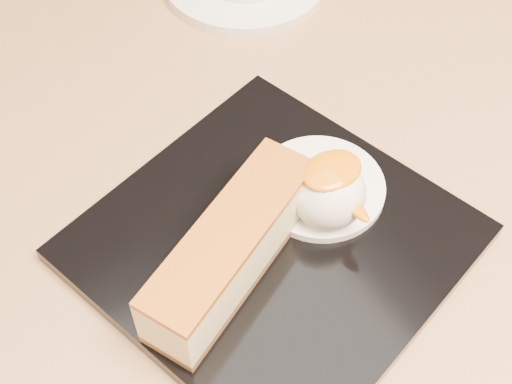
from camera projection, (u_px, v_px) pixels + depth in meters
table at (164, 296)px, 0.63m from camera, size 0.80×0.80×0.72m
dessert_plate at (273, 243)px, 0.48m from camera, size 0.27×0.27×0.01m
cheesecake at (231, 249)px, 0.44m from camera, size 0.15×0.09×0.05m
cream_smear at (320, 187)px, 0.49m from camera, size 0.09×0.09×0.01m
ice_cream_scoop at (329, 193)px, 0.46m from camera, size 0.05×0.05×0.05m
mango_sauce at (332, 171)px, 0.45m from camera, size 0.04×0.03×0.01m
mint_sprig at (265, 178)px, 0.49m from camera, size 0.04×0.03×0.00m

